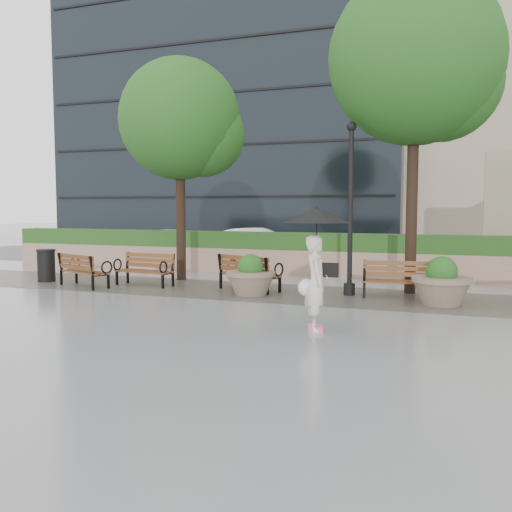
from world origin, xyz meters
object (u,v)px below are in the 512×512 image
(planter_left, at_px, (251,279))
(trash_bin, at_px, (46,266))
(bench_1, at_px, (145,276))
(bench_3, at_px, (397,287))
(car_right, at_px, (257,245))
(lamppost, at_px, (350,220))
(bench_2, at_px, (249,280))
(planter_right, at_px, (441,286))
(pedestrian, at_px, (316,256))
(car_left, at_px, (181,244))
(bench_0, at_px, (84,277))

(planter_left, height_order, trash_bin, planter_left)
(bench_1, bearing_deg, bench_3, 9.23)
(bench_1, relative_size, car_right, 0.43)
(trash_bin, relative_size, lamppost, 0.21)
(bench_2, bearing_deg, lamppost, -155.26)
(bench_3, height_order, lamppost, lamppost)
(planter_right, height_order, car_right, car_right)
(planter_right, bearing_deg, pedestrian, -119.84)
(planter_right, distance_m, car_left, 13.20)
(bench_3, bearing_deg, trash_bin, 175.28)
(planter_left, xyz_separation_m, lamppost, (2.29, 0.84, 1.47))
(bench_2, bearing_deg, planter_left, 135.40)
(bench_2, height_order, lamppost, lamppost)
(lamppost, height_order, car_left, lamppost)
(bench_1, relative_size, bench_3, 1.01)
(trash_bin, distance_m, car_right, 8.71)
(planter_right, relative_size, car_right, 0.33)
(bench_3, bearing_deg, planter_left, -174.12)
(bench_0, xyz_separation_m, bench_2, (4.49, 0.94, 0.01))
(bench_0, height_order, trash_bin, bench_0)
(planter_left, xyz_separation_m, planter_right, (4.49, 0.14, 0.03))
(planter_right, relative_size, lamppost, 0.31)
(planter_left, bearing_deg, bench_2, 113.98)
(lamppost, height_order, pedestrian, lamppost)
(car_right, bearing_deg, bench_2, -149.03)
(car_left, bearing_deg, planter_left, -154.96)
(trash_bin, bearing_deg, bench_1, 4.70)
(planter_right, distance_m, lamppost, 2.72)
(lamppost, bearing_deg, car_right, 125.27)
(bench_2, xyz_separation_m, planter_left, (0.31, -0.69, 0.12))
(bench_1, distance_m, bench_3, 6.82)
(planter_left, relative_size, car_left, 0.29)
(bench_3, bearing_deg, bench_1, 174.62)
(car_left, height_order, pedestrian, pedestrian)
(bench_2, bearing_deg, bench_1, 24.18)
(planter_left, distance_m, car_right, 8.72)
(bench_1, height_order, lamppost, lamppost)
(bench_0, distance_m, car_right, 8.68)
(car_left, relative_size, pedestrian, 1.98)
(bench_1, xyz_separation_m, lamppost, (5.66, 0.30, 1.61))
(car_left, distance_m, car_right, 3.26)
(bench_1, bearing_deg, pedestrian, -26.61)
(bench_1, xyz_separation_m, bench_2, (3.06, 0.15, 0.01))
(bench_3, distance_m, planter_left, 3.56)
(bench_2, distance_m, trash_bin, 6.23)
(planter_right, height_order, lamppost, lamppost)
(bench_0, xyz_separation_m, car_left, (-1.38, 8.17, 0.35))
(bench_0, relative_size, planter_left, 1.47)
(bench_2, height_order, car_right, car_right)
(bench_1, xyz_separation_m, car_right, (0.44, 7.67, 0.40))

